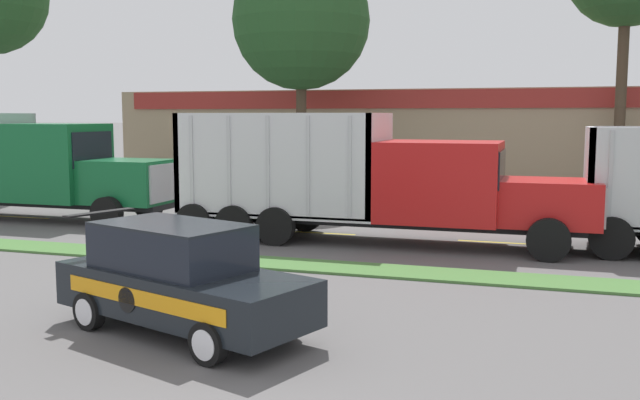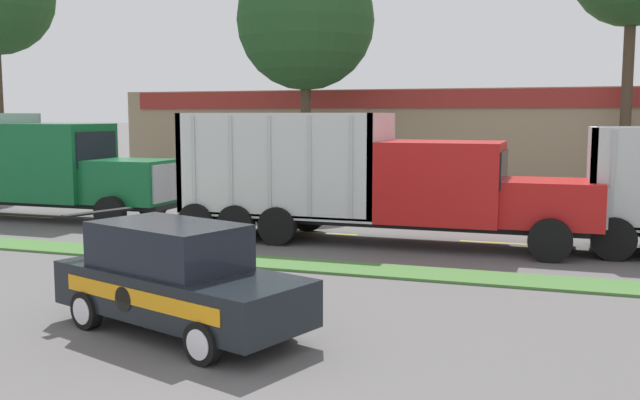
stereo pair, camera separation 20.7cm
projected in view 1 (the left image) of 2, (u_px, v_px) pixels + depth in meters
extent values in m
cube|color=#477538|center=(395.00, 272.00, 15.88)|extent=(120.00, 1.28, 0.06)
cube|color=yellow|center=(20.00, 217.00, 24.62)|extent=(2.40, 0.14, 0.01)
cube|color=yellow|center=(158.00, 224.00, 22.96)|extent=(2.40, 0.14, 0.01)
cube|color=yellow|center=(316.00, 233.00, 21.31)|extent=(2.40, 0.14, 0.01)
cube|color=yellow|center=(502.00, 243.00, 19.65)|extent=(2.40, 0.14, 0.01)
cube|color=black|center=(16.00, 201.00, 24.28)|extent=(11.43, 1.34, 0.18)
cube|color=#146033|center=(128.00, 182.00, 22.83)|extent=(2.60, 2.00, 1.39)
cube|color=#B7B7BC|center=(164.00, 183.00, 22.43)|extent=(0.06, 1.70, 1.18)
cube|color=#146033|center=(52.00, 162.00, 23.65)|extent=(3.16, 2.44, 2.53)
cube|color=black|center=(93.00, 149.00, 23.11)|extent=(0.04, 2.07, 1.14)
cube|color=#ADADB2|center=(11.00, 155.00, 24.13)|extent=(0.16, 2.44, 2.82)
cylinder|color=black|center=(107.00, 213.00, 21.81)|extent=(1.02, 0.30, 1.02)
cylinder|color=black|center=(149.00, 204.00, 24.07)|extent=(1.02, 0.30, 1.02)
cube|color=black|center=(380.00, 221.00, 19.58)|extent=(11.31, 1.39, 0.18)
cube|color=red|center=(550.00, 203.00, 18.15)|extent=(2.47, 2.08, 1.16)
cube|color=#B7B7BC|center=(603.00, 205.00, 17.76)|extent=(0.06, 1.77, 0.99)
cube|color=red|center=(440.00, 181.00, 18.96)|extent=(3.15, 2.53, 2.11)
cube|color=black|center=(502.00, 169.00, 18.42)|extent=(0.04, 2.15, 0.95)
cylinder|color=silver|center=(372.00, 152.00, 18.60)|extent=(0.14, 0.14, 1.58)
cube|color=silver|center=(285.00, 211.00, 20.43)|extent=(5.69, 2.53, 0.12)
cube|color=silver|center=(380.00, 165.00, 19.41)|extent=(0.16, 2.53, 2.80)
cube|color=silver|center=(197.00, 161.00, 21.11)|extent=(0.16, 2.53, 2.80)
cube|color=silver|center=(269.00, 165.00, 19.14)|extent=(5.69, 0.16, 2.80)
cube|color=silver|center=(299.00, 160.00, 21.38)|extent=(5.69, 0.16, 2.80)
cube|color=#BCBCC1|center=(191.00, 164.00, 19.75)|extent=(0.10, 0.04, 2.66)
cube|color=#BCBCC1|center=(229.00, 165.00, 19.40)|extent=(0.10, 0.04, 2.66)
cube|color=#BCBCC1|center=(268.00, 165.00, 19.05)|extent=(0.10, 0.04, 2.66)
cube|color=#BCBCC1|center=(308.00, 166.00, 18.70)|extent=(0.10, 0.04, 2.66)
cube|color=#BCBCC1|center=(350.00, 167.00, 18.35)|extent=(0.10, 0.04, 2.66)
cylinder|color=black|center=(549.00, 240.00, 17.06)|extent=(1.05, 0.30, 1.05)
cylinder|color=black|center=(549.00, 225.00, 19.42)|extent=(1.05, 0.30, 1.05)
cylinder|color=black|center=(194.00, 222.00, 19.97)|extent=(1.05, 0.30, 1.05)
cylinder|color=black|center=(232.00, 211.00, 22.32)|extent=(1.05, 0.30, 1.05)
cylinder|color=black|center=(234.00, 224.00, 19.59)|extent=(1.05, 0.30, 1.05)
cylinder|color=black|center=(268.00, 212.00, 21.95)|extent=(1.05, 0.30, 1.05)
cylinder|color=black|center=(276.00, 226.00, 19.22)|extent=(1.05, 0.30, 1.05)
cylinder|color=black|center=(306.00, 214.00, 21.57)|extent=(1.05, 0.30, 1.05)
cube|color=silver|center=(589.00, 174.00, 18.41)|extent=(0.16, 2.47, 2.43)
cube|color=#B2B2B7|center=(610.00, 178.00, 17.09)|extent=(0.10, 0.04, 2.31)
cylinder|color=black|center=(611.00, 238.00, 17.27)|extent=(1.06, 0.30, 1.06)
cylinder|color=black|center=(604.00, 224.00, 19.57)|extent=(1.06, 0.30, 1.06)
cube|color=black|center=(184.00, 292.00, 11.41)|extent=(4.79, 3.08, 0.72)
cube|color=black|center=(172.00, 247.00, 11.49)|extent=(2.82, 2.22, 0.69)
cube|color=black|center=(171.00, 224.00, 11.45)|extent=(2.82, 2.22, 0.04)
cube|color=black|center=(100.00, 213.00, 12.56)|extent=(0.64, 1.35, 0.03)
cube|color=orange|center=(141.00, 299.00, 10.72)|extent=(3.39, 1.19, 0.25)
cylinder|color=black|center=(127.00, 300.00, 10.93)|extent=(0.38, 0.14, 0.40)
cylinder|color=black|center=(208.00, 343.00, 9.98)|extent=(0.66, 0.40, 0.63)
cylinder|color=silver|center=(203.00, 345.00, 9.90)|extent=(0.42, 0.16, 0.44)
cylinder|color=black|center=(283.00, 317.00, 11.26)|extent=(0.66, 0.40, 0.63)
cylinder|color=silver|center=(287.00, 316.00, 11.35)|extent=(0.42, 0.16, 0.44)
cylinder|color=black|center=(89.00, 311.00, 11.64)|extent=(0.66, 0.40, 0.63)
cylinder|color=silver|center=(84.00, 312.00, 11.56)|extent=(0.42, 0.16, 0.44)
cylinder|color=black|center=(166.00, 291.00, 12.93)|extent=(0.66, 0.40, 0.63)
cylinder|color=silver|center=(170.00, 290.00, 13.01)|extent=(0.42, 0.16, 0.44)
cube|color=#9E896B|center=(442.00, 138.00, 36.88)|extent=(30.27, 12.00, 4.66)
cube|color=maroon|center=(422.00, 99.00, 30.95)|extent=(28.75, 0.10, 0.80)
cylinder|color=#473828|center=(620.00, 103.00, 27.83)|extent=(0.42, 0.42, 7.93)
cylinder|color=#473828|center=(301.00, 130.00, 29.65)|extent=(0.43, 0.43, 5.80)
sphere|color=#234C23|center=(301.00, 21.00, 29.13)|extent=(5.64, 5.64, 5.64)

